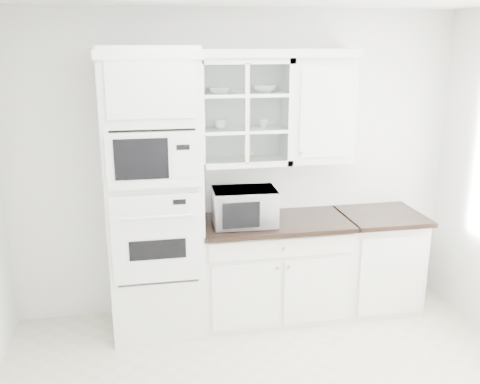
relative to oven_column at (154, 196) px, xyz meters
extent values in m
cube|color=white|center=(0.75, 0.32, 0.15)|extent=(4.00, 0.02, 2.70)
cube|color=white|center=(0.00, 0.01, 0.00)|extent=(0.76, 0.65, 2.40)
cube|color=white|center=(0.00, -0.33, -0.26)|extent=(0.70, 0.03, 0.72)
cube|color=black|center=(0.00, -0.35, -0.34)|extent=(0.44, 0.01, 0.16)
cube|color=white|center=(0.00, -0.33, 0.37)|extent=(0.70, 0.03, 0.43)
cube|color=black|center=(-0.09, -0.35, 0.39)|extent=(0.40, 0.01, 0.31)
cube|color=white|center=(1.03, 0.03, -0.76)|extent=(1.30, 0.60, 0.88)
cube|color=black|center=(1.03, 0.00, -0.30)|extent=(1.32, 0.67, 0.04)
cube|color=white|center=(2.03, 0.03, -0.76)|extent=(0.70, 0.60, 0.88)
cube|color=black|center=(2.03, 0.00, -0.30)|extent=(0.72, 0.67, 0.04)
cube|color=white|center=(0.78, 0.17, 0.65)|extent=(0.80, 0.33, 0.90)
cube|color=white|center=(0.78, 0.17, 0.50)|extent=(0.74, 0.29, 0.02)
cube|color=white|center=(0.78, 0.17, 0.80)|extent=(0.74, 0.29, 0.02)
cube|color=white|center=(1.46, 0.17, 0.65)|extent=(0.55, 0.33, 0.90)
cube|color=white|center=(0.68, 0.14, 1.14)|extent=(2.14, 0.38, 0.07)
imported|color=white|center=(0.75, -0.03, -0.13)|extent=(0.55, 0.46, 0.31)
imported|color=white|center=(0.58, 0.16, 0.84)|extent=(0.24, 0.24, 0.05)
imported|color=white|center=(0.96, 0.18, 0.84)|extent=(0.23, 0.23, 0.06)
imported|color=white|center=(0.58, 0.17, 0.55)|extent=(0.11, 0.11, 0.08)
imported|color=white|center=(0.95, 0.17, 0.55)|extent=(0.10, 0.10, 0.08)
camera|label=1|loc=(-0.09, -4.29, 1.22)|focal=40.00mm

